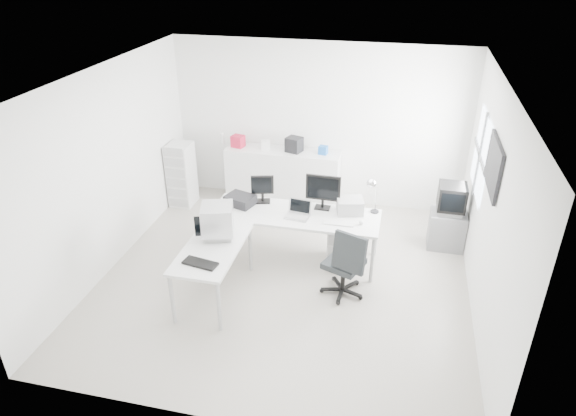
% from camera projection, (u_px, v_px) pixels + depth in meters
% --- Properties ---
extents(floor, '(5.00, 5.00, 0.01)m').
position_uv_depth(floor, '(285.00, 277.00, 7.23)').
color(floor, silver).
rests_on(floor, ground).
extents(ceiling, '(5.00, 5.00, 0.01)m').
position_uv_depth(ceiling, '(284.00, 78.00, 5.91)').
color(ceiling, white).
rests_on(ceiling, back_wall).
extents(back_wall, '(5.00, 0.02, 2.80)m').
position_uv_depth(back_wall, '(318.00, 125.00, 8.72)').
color(back_wall, white).
rests_on(back_wall, floor).
extents(left_wall, '(0.02, 5.00, 2.80)m').
position_uv_depth(left_wall, '(108.00, 170.00, 7.07)').
color(left_wall, white).
rests_on(left_wall, floor).
extents(right_wall, '(0.02, 5.00, 2.80)m').
position_uv_depth(right_wall, '(489.00, 208.00, 6.08)').
color(right_wall, white).
rests_on(right_wall, floor).
extents(window, '(0.02, 1.20, 1.10)m').
position_uv_depth(window, '(481.00, 155.00, 7.02)').
color(window, white).
rests_on(window, right_wall).
extents(wall_picture, '(0.04, 0.90, 0.60)m').
position_uv_depth(wall_picture, '(494.00, 166.00, 5.94)').
color(wall_picture, black).
rests_on(wall_picture, right_wall).
extents(main_desk, '(2.40, 0.80, 0.75)m').
position_uv_depth(main_desk, '(295.00, 236.00, 7.49)').
color(main_desk, silver).
rests_on(main_desk, floor).
extents(side_desk, '(0.70, 1.40, 0.75)m').
position_uv_depth(side_desk, '(214.00, 271.00, 6.71)').
color(side_desk, silver).
rests_on(side_desk, floor).
extents(drawer_pedestal, '(0.40, 0.50, 0.60)m').
position_uv_depth(drawer_pedestal, '(343.00, 244.00, 7.43)').
color(drawer_pedestal, silver).
rests_on(drawer_pedestal, floor).
extents(inkjet_printer, '(0.48, 0.42, 0.14)m').
position_uv_depth(inkjet_printer, '(240.00, 200.00, 7.53)').
color(inkjet_printer, black).
rests_on(inkjet_printer, main_desk).
extents(lcd_monitor_small, '(0.37, 0.27, 0.42)m').
position_uv_depth(lcd_monitor_small, '(262.00, 189.00, 7.54)').
color(lcd_monitor_small, black).
rests_on(lcd_monitor_small, main_desk).
extents(lcd_monitor_large, '(0.50, 0.21, 0.52)m').
position_uv_depth(lcd_monitor_large, '(323.00, 192.00, 7.34)').
color(lcd_monitor_large, black).
rests_on(lcd_monitor_large, main_desk).
extents(laptop, '(0.34, 0.35, 0.20)m').
position_uv_depth(laptop, '(297.00, 211.00, 7.17)').
color(laptop, '#B7B7BA').
rests_on(laptop, main_desk).
extents(white_keyboard, '(0.41, 0.13, 0.02)m').
position_uv_depth(white_keyboard, '(339.00, 223.00, 7.05)').
color(white_keyboard, silver).
rests_on(white_keyboard, main_desk).
extents(white_mouse, '(0.07, 0.07, 0.07)m').
position_uv_depth(white_mouse, '(361.00, 222.00, 7.03)').
color(white_mouse, silver).
rests_on(white_mouse, main_desk).
extents(laser_printer, '(0.43, 0.39, 0.21)m').
position_uv_depth(laser_printer, '(350.00, 206.00, 7.31)').
color(laser_printer, '#A0A0A0').
rests_on(laser_printer, main_desk).
extents(desk_lamp, '(0.16, 0.16, 0.46)m').
position_uv_depth(desk_lamp, '(376.00, 198.00, 7.25)').
color(desk_lamp, silver).
rests_on(desk_lamp, main_desk).
extents(crt_monitor, '(0.47, 0.47, 0.44)m').
position_uv_depth(crt_monitor, '(218.00, 222.00, 6.65)').
color(crt_monitor, '#B7B7BA').
rests_on(crt_monitor, side_desk).
extents(black_keyboard, '(0.45, 0.24, 0.03)m').
position_uv_depth(black_keyboard, '(200.00, 263.00, 6.18)').
color(black_keyboard, black).
rests_on(black_keyboard, side_desk).
extents(office_chair, '(0.77, 0.77, 1.03)m').
position_uv_depth(office_chair, '(344.00, 260.00, 6.68)').
color(office_chair, '#272B2C').
rests_on(office_chair, floor).
extents(tv_cabinet, '(0.53, 0.44, 0.58)m').
position_uv_depth(tv_cabinet, '(446.00, 230.00, 7.82)').
color(tv_cabinet, slate).
rests_on(tv_cabinet, floor).
extents(crt_tv, '(0.50, 0.48, 0.45)m').
position_uv_depth(crt_tv, '(452.00, 200.00, 7.58)').
color(crt_tv, black).
rests_on(crt_tv, tv_cabinet).
extents(sideboard, '(1.98, 0.50, 0.99)m').
position_uv_depth(sideboard, '(283.00, 177.00, 9.04)').
color(sideboard, silver).
rests_on(sideboard, floor).
extents(clutter_box_a, '(0.24, 0.22, 0.20)m').
position_uv_depth(clutter_box_a, '(238.00, 141.00, 8.91)').
color(clutter_box_a, '#B91A36').
rests_on(clutter_box_a, sideboard).
extents(clutter_box_b, '(0.18, 0.17, 0.15)m').
position_uv_depth(clutter_box_b, '(266.00, 145.00, 8.83)').
color(clutter_box_b, silver).
rests_on(clutter_box_b, sideboard).
extents(clutter_box_c, '(0.31, 0.30, 0.25)m').
position_uv_depth(clutter_box_c, '(294.00, 145.00, 8.70)').
color(clutter_box_c, black).
rests_on(clutter_box_c, sideboard).
extents(clutter_box_d, '(0.16, 0.15, 0.14)m').
position_uv_depth(clutter_box_d, '(323.00, 150.00, 8.63)').
color(clutter_box_d, '#195CB4').
rests_on(clutter_box_d, sideboard).
extents(clutter_bottle, '(0.07, 0.07, 0.22)m').
position_uv_depth(clutter_bottle, '(222.00, 139.00, 9.00)').
color(clutter_bottle, silver).
rests_on(clutter_bottle, sideboard).
extents(filing_cabinet, '(0.39, 0.47, 1.12)m').
position_uv_depth(filing_cabinet, '(182.00, 175.00, 8.97)').
color(filing_cabinet, silver).
rests_on(filing_cabinet, floor).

